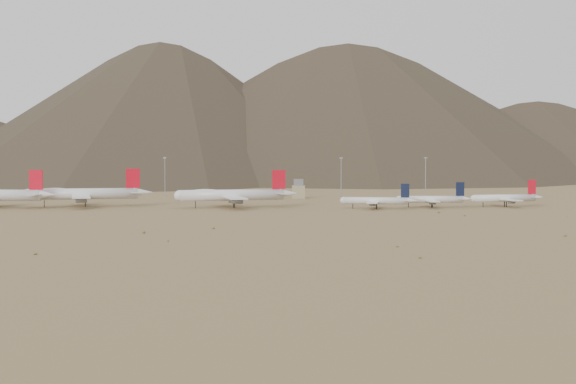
{
  "coord_description": "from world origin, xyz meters",
  "views": [
    {
      "loc": [
        24.93,
        -380.14,
        26.97
      ],
      "look_at": [
        23.71,
        30.0,
        8.11
      ],
      "focal_mm": 50.0,
      "sensor_mm": 36.0,
      "label": 1
    }
  ],
  "objects_px": {
    "narrowbody_a": "(377,201)",
    "widebody_east": "(233,195)",
    "control_tower": "(298,190)",
    "narrowbody_b": "(433,199)",
    "widebody_centre": "(84,194)"
  },
  "relations": [
    {
      "from": "widebody_east",
      "to": "control_tower",
      "type": "xyz_separation_m",
      "value": [
        34.8,
        89.62,
        -1.33
      ]
    },
    {
      "from": "widebody_centre",
      "to": "widebody_east",
      "type": "distance_m",
      "value": 78.72
    },
    {
      "from": "narrowbody_a",
      "to": "widebody_east",
      "type": "bearing_deg",
      "value": -176.66
    },
    {
      "from": "widebody_east",
      "to": "narrowbody_a",
      "type": "distance_m",
      "value": 73.95
    },
    {
      "from": "narrowbody_b",
      "to": "widebody_east",
      "type": "bearing_deg",
      "value": 179.71
    },
    {
      "from": "control_tower",
      "to": "widebody_centre",
      "type": "bearing_deg",
      "value": -143.94
    },
    {
      "from": "widebody_centre",
      "to": "control_tower",
      "type": "xyz_separation_m",
      "value": [
        113.19,
        82.43,
        -1.54
      ]
    },
    {
      "from": "narrowbody_a",
      "to": "narrowbody_b",
      "type": "xyz_separation_m",
      "value": [
        29.79,
        10.84,
        0.09
      ]
    },
    {
      "from": "narrowbody_a",
      "to": "widebody_centre",
      "type": "bearing_deg",
      "value": -175.74
    },
    {
      "from": "narrowbody_a",
      "to": "control_tower",
      "type": "xyz_separation_m",
      "value": [
        -38.56,
        98.66,
        1.16
      ]
    },
    {
      "from": "narrowbody_b",
      "to": "control_tower",
      "type": "relative_size",
      "value": 3.3
    },
    {
      "from": "widebody_east",
      "to": "narrowbody_b",
      "type": "xyz_separation_m",
      "value": [
        103.15,
        1.8,
        -2.4
      ]
    },
    {
      "from": "narrowbody_b",
      "to": "control_tower",
      "type": "height_order",
      "value": "narrowbody_b"
    },
    {
      "from": "narrowbody_a",
      "to": "control_tower",
      "type": "distance_m",
      "value": 105.93
    },
    {
      "from": "control_tower",
      "to": "narrowbody_b",
      "type": "bearing_deg",
      "value": -52.1
    }
  ]
}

